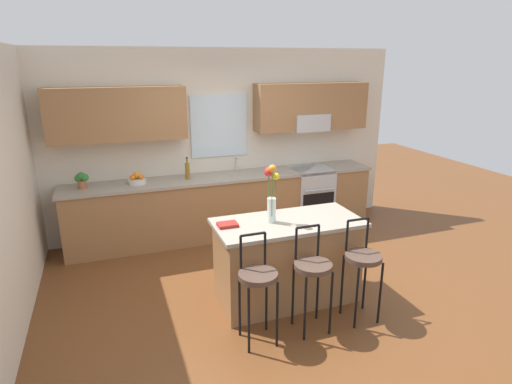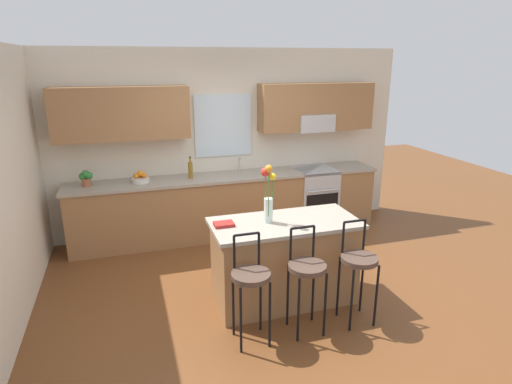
{
  "view_description": "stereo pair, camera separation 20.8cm",
  "coord_description": "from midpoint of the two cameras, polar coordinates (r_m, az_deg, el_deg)",
  "views": [
    {
      "loc": [
        -1.6,
        -4.09,
        2.54
      ],
      "look_at": [
        0.06,
        0.55,
        1.0
      ],
      "focal_mm": 29.9,
      "sensor_mm": 36.0,
      "label": 1
    },
    {
      "loc": [
        -1.41,
        -4.15,
        2.54
      ],
      "look_at": [
        0.06,
        0.55,
        1.0
      ],
      "focal_mm": 29.9,
      "sensor_mm": 36.0,
      "label": 2
    }
  ],
  "objects": [
    {
      "name": "bar_stool_near",
      "position": [
        3.92,
        0.84,
        -11.7
      ],
      "size": [
        0.36,
        0.36,
        1.04
      ],
      "color": "black",
      "rests_on": "ground"
    },
    {
      "name": "flower_vase",
      "position": [
        4.34,
        3.01,
        -0.2
      ],
      "size": [
        0.15,
        0.16,
        0.62
      ],
      "color": "silver",
      "rests_on": "kitchen_island"
    },
    {
      "name": "kitchen_island",
      "position": [
        4.65,
        5.09,
        -9.2
      ],
      "size": [
        1.55,
        0.74,
        0.92
      ],
      "color": "#996B42",
      "rests_on": "ground"
    },
    {
      "name": "wall_left",
      "position": [
        4.69,
        -29.65,
        0.37
      ],
      "size": [
        0.12,
        4.6,
        2.7
      ],
      "primitive_type": "cube",
      "color": "beige",
      "rests_on": "ground"
    },
    {
      "name": "bottle_olive_oil",
      "position": [
        6.08,
        -7.79,
        2.97
      ],
      "size": [
        0.06,
        0.06,
        0.31
      ],
      "color": "olive",
      "rests_on": "counter_run"
    },
    {
      "name": "cookbook",
      "position": [
        4.34,
        -2.95,
        -4.33
      ],
      "size": [
        0.2,
        0.15,
        0.03
      ],
      "primitive_type": "cube",
      "color": "maroon",
      "rests_on": "kitchen_island"
    },
    {
      "name": "bar_stool_far",
      "position": [
        4.35,
        14.93,
        -9.22
      ],
      "size": [
        0.36,
        0.36,
        1.04
      ],
      "color": "black",
      "rests_on": "ground"
    },
    {
      "name": "bar_stool_middle",
      "position": [
        4.1,
        8.29,
        -10.47
      ],
      "size": [
        0.36,
        0.36,
        1.04
      ],
      "color": "black",
      "rests_on": "ground"
    },
    {
      "name": "potted_plant_small",
      "position": [
        6.02,
        -20.88,
        1.82
      ],
      "size": [
        0.18,
        0.12,
        0.22
      ],
      "color": "#9E5B3D",
      "rests_on": "counter_run"
    },
    {
      "name": "ground_plane",
      "position": [
        5.06,
        2.45,
        -12.74
      ],
      "size": [
        14.0,
        14.0,
        0.0
      ],
      "primitive_type": "plane",
      "color": "brown"
    },
    {
      "name": "sink_faucet",
      "position": [
        6.38,
        -1.28,
        3.93
      ],
      "size": [
        0.02,
        0.13,
        0.23
      ],
      "color": "#B7BABC",
      "rests_on": "counter_run"
    },
    {
      "name": "back_wall_assembly",
      "position": [
        6.37,
        -3.22,
        8.05
      ],
      "size": [
        5.6,
        0.5,
        2.7
      ],
      "color": "beige",
      "rests_on": "ground"
    },
    {
      "name": "fruit_bowl_oranges",
      "position": [
        6.03,
        -14.27,
        1.78
      ],
      "size": [
        0.24,
        0.24,
        0.16
      ],
      "color": "silver",
      "rests_on": "counter_run"
    },
    {
      "name": "oven_range",
      "position": [
        6.79,
        8.63,
        -0.68
      ],
      "size": [
        0.6,
        0.64,
        0.92
      ],
      "color": "#B7BABC",
      "rests_on": "ground"
    },
    {
      "name": "counter_run",
      "position": [
        6.36,
        -2.64,
        -1.71
      ],
      "size": [
        4.56,
        0.64,
        0.92
      ],
      "color": "#996B42",
      "rests_on": "ground"
    }
  ]
}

